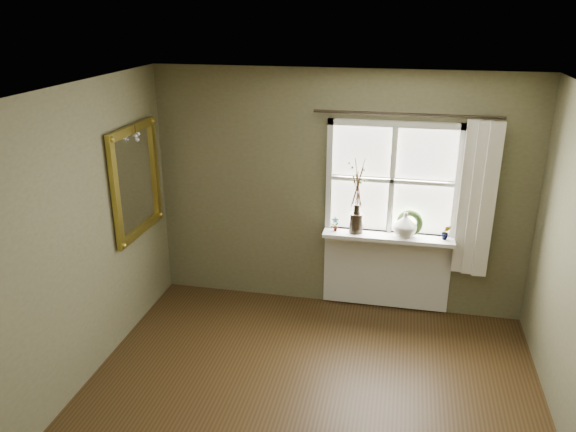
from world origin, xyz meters
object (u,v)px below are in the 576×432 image
at_px(dark_jug, 356,223).
at_px(wreath, 409,226).
at_px(cream_vase, 405,225).
at_px(gilt_mirror, 136,180).

height_order(dark_jug, wreath, wreath).
bearing_deg(cream_vase, wreath, 41.20).
height_order(cream_vase, gilt_mirror, gilt_mirror).
relative_size(dark_jug, gilt_mirror, 0.19).
bearing_deg(gilt_mirror, cream_vase, 11.99).
xyz_separation_m(cream_vase, wreath, (0.05, 0.04, -0.02)).
relative_size(dark_jug, cream_vase, 0.82).
bearing_deg(dark_jug, cream_vase, 0.00).
bearing_deg(wreath, gilt_mirror, -158.65).
relative_size(cream_vase, gilt_mirror, 0.23).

